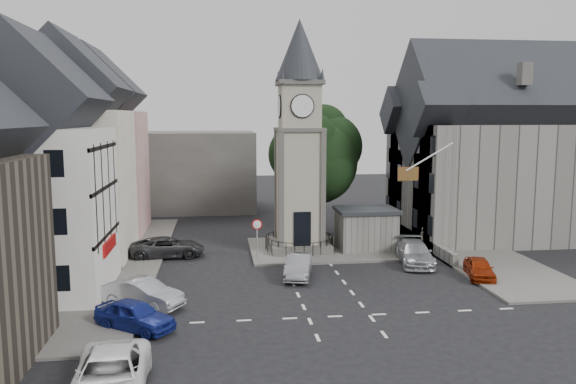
{
  "coord_description": "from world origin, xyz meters",
  "views": [
    {
      "loc": [
        -5.69,
        -31.1,
        9.62
      ],
      "look_at": [
        -1.18,
        5.0,
        4.7
      ],
      "focal_mm": 35.0,
      "sensor_mm": 36.0,
      "label": 1
    }
  ],
  "objects": [
    {
      "name": "ground",
      "position": [
        0.0,
        0.0,
        0.0
      ],
      "size": [
        120.0,
        120.0,
        0.0
      ],
      "primitive_type": "plane",
      "color": "black",
      "rests_on": "ground"
    },
    {
      "name": "pavement_west",
      "position": [
        -12.5,
        6.0,
        0.07
      ],
      "size": [
        6.0,
        30.0,
        0.14
      ],
      "primitive_type": "cube",
      "color": "#595651",
      "rests_on": "ground"
    },
    {
      "name": "pavement_east",
      "position": [
        12.0,
        8.0,
        0.07
      ],
      "size": [
        6.0,
        26.0,
        0.14
      ],
      "primitive_type": "cube",
      "color": "#595651",
      "rests_on": "ground"
    },
    {
      "name": "central_island",
      "position": [
        1.5,
        8.0,
        0.08
      ],
      "size": [
        10.0,
        8.0,
        0.16
      ],
      "primitive_type": "cube",
      "color": "#595651",
      "rests_on": "ground"
    },
    {
      "name": "road_markings",
      "position": [
        0.0,
        -5.5,
        0.01
      ],
      "size": [
        20.0,
        8.0,
        0.01
      ],
      "primitive_type": "cube",
      "color": "silver",
      "rests_on": "ground"
    },
    {
      "name": "clock_tower",
      "position": [
        0.0,
        7.99,
        8.12
      ],
      "size": [
        4.86,
        4.86,
        16.25
      ],
      "color": "#4C4944",
      "rests_on": "ground"
    },
    {
      "name": "stone_shelter",
      "position": [
        4.8,
        7.5,
        1.55
      ],
      "size": [
        4.3,
        3.3,
        3.08
      ],
      "color": "slate",
      "rests_on": "ground"
    },
    {
      "name": "town_tree",
      "position": [
        2.0,
        13.0,
        6.97
      ],
      "size": [
        7.2,
        7.2,
        10.8
      ],
      "color": "black",
      "rests_on": "ground"
    },
    {
      "name": "warning_sign_post",
      "position": [
        -3.2,
        5.43,
        2.03
      ],
      "size": [
        0.7,
        0.19,
        2.85
      ],
      "color": "black",
      "rests_on": "ground"
    },
    {
      "name": "terrace_pink",
      "position": [
        -15.5,
        16.0,
        6.58
      ],
      "size": [
        8.1,
        7.6,
        12.8
      ],
      "color": "tan",
      "rests_on": "ground"
    },
    {
      "name": "terrace_cream",
      "position": [
        -15.5,
        8.0,
        6.58
      ],
      "size": [
        8.1,
        7.6,
        12.8
      ],
      "color": "beige",
      "rests_on": "ground"
    },
    {
      "name": "terrace_tudor",
      "position": [
        -15.5,
        0.0,
        6.19
      ],
      "size": [
        8.1,
        7.6,
        12.0
      ],
      "color": "silver",
      "rests_on": "ground"
    },
    {
      "name": "backdrop_west",
      "position": [
        -12.0,
        28.0,
        4.0
      ],
      "size": [
        20.0,
        10.0,
        8.0
      ],
      "primitive_type": "cube",
      "color": "#4C4944",
      "rests_on": "ground"
    },
    {
      "name": "east_building",
      "position": [
        15.59,
        11.0,
        6.26
      ],
      "size": [
        14.4,
        11.4,
        12.6
      ],
      "color": "slate",
      "rests_on": "ground"
    },
    {
      "name": "east_boundary_wall",
      "position": [
        9.2,
        10.0,
        0.45
      ],
      "size": [
        0.4,
        16.0,
        0.9
      ],
      "primitive_type": "cube",
      "color": "slate",
      "rests_on": "ground"
    },
    {
      "name": "flagpole",
      "position": [
        8.0,
        4.0,
        7.0
      ],
      "size": [
        3.68,
        0.1,
        2.74
      ],
      "color": "white",
      "rests_on": "ground"
    },
    {
      "name": "car_west_blue",
      "position": [
        -9.56,
        -6.0,
        0.68
      ],
      "size": [
        4.15,
        3.61,
        1.35
      ],
      "primitive_type": "imported",
      "rotation": [
        0.0,
        0.0,
        0.95
      ],
      "color": "navy",
      "rests_on": "ground"
    },
    {
      "name": "car_west_silver",
      "position": [
        -9.61,
        -2.94,
        0.72
      ],
      "size": [
        4.5,
        3.58,
        1.43
      ],
      "primitive_type": "imported",
      "rotation": [
        0.0,
        0.0,
        1.02
      ],
      "color": "#AAADB3",
      "rests_on": "ground"
    },
    {
      "name": "car_west_grey",
      "position": [
        -9.24,
        7.26,
        0.7
      ],
      "size": [
        5.21,
        2.73,
        1.4
      ],
      "primitive_type": "imported",
      "rotation": [
        0.0,
        0.0,
        1.65
      ],
      "color": "#2D2D2F",
      "rests_on": "ground"
    },
    {
      "name": "car_island_silver",
      "position": [
        -1.0,
        1.37,
        0.68
      ],
      "size": [
        2.3,
        4.33,
        1.36
      ],
      "primitive_type": "imported",
      "rotation": [
        0.0,
        0.0,
        -0.22
      ],
      "color": "gray",
      "rests_on": "ground"
    },
    {
      "name": "car_island_east",
      "position": [
        7.0,
        3.47,
        0.73
      ],
      "size": [
        2.86,
        5.3,
        1.46
      ],
      "primitive_type": "imported",
      "rotation": [
        0.0,
        0.0,
        -0.17
      ],
      "color": "#A9ABB1",
      "rests_on": "ground"
    },
    {
      "name": "car_east_red",
      "position": [
        9.71,
        -0.15,
        0.61
      ],
      "size": [
        2.27,
        3.83,
        1.22
      ],
      "primitive_type": "imported",
      "rotation": [
        0.0,
        0.0,
        -0.25
      ],
      "color": "#912407",
      "rests_on": "ground"
    },
    {
      "name": "van_sw_white",
      "position": [
        -9.5,
        -12.29,
        0.76
      ],
      "size": [
        2.83,
        5.6,
        1.52
      ],
      "primitive_type": "imported",
      "rotation": [
        0.0,
        0.0,
        0.06
      ],
      "color": "white",
      "rests_on": "ground"
    },
    {
      "name": "pedestrian",
      "position": [
        9.06,
        7.45,
        0.8
      ],
      "size": [
        0.69,
        0.61,
        1.6
      ],
      "primitive_type": "imported",
      "rotation": [
        0.0,
        0.0,
        3.62
      ],
      "color": "#ADA08F",
      "rests_on": "ground"
    }
  ]
}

